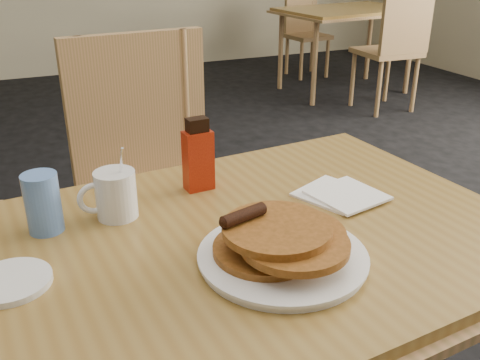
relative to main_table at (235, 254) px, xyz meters
name	(u,v)px	position (x,y,z in m)	size (l,w,h in m)	color
main_table	(235,254)	(0.00, 0.00, 0.00)	(1.31, 0.94, 0.75)	olive
neighbor_table	(347,13)	(2.50, 3.29, 0.00)	(1.28, 0.94, 0.75)	olive
chair_main_far	(150,167)	(0.01, 0.73, -0.09)	(0.50, 0.50, 1.04)	#B08053
chair_neighbor_far	(304,26)	(2.51, 4.05, -0.21)	(0.41, 0.41, 0.83)	#B08053
chair_neighbor_near	(396,40)	(2.48, 2.56, -0.12)	(0.46, 0.46, 0.98)	#B08053
pancake_plate	(282,247)	(0.04, -0.12, 0.07)	(0.32, 0.32, 0.10)	white
coffee_mug	(115,194)	(-0.20, 0.18, 0.10)	(0.13, 0.09, 0.16)	white
syrup_bottle	(198,157)	(0.01, 0.25, 0.12)	(0.07, 0.05, 0.18)	maroon
napkin_stack	(340,194)	(0.30, 0.07, 0.05)	(0.20, 0.21, 0.01)	white
blue_tumbler	(43,203)	(-0.35, 0.18, 0.10)	(0.07, 0.07, 0.13)	#5783CE
side_saucer	(10,282)	(-0.42, 0.00, 0.05)	(0.14, 0.14, 0.01)	white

